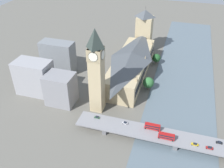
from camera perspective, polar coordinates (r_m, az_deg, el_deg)
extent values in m
plane|color=#605E56|center=(241.81, 7.83, 0.40)|extent=(600.00, 600.00, 0.00)
cube|color=slate|center=(240.25, 15.83, -0.88)|extent=(56.17, 360.00, 0.30)
cube|color=tan|center=(246.21, 4.33, 3.90)|extent=(29.06, 99.95, 19.13)
cube|color=black|center=(243.48, 7.70, 3.57)|extent=(0.40, 91.95, 5.74)
pyramid|color=#474C51|center=(240.18, 4.46, 6.55)|extent=(28.48, 97.95, 6.39)
cone|color=#9E8966|center=(272.32, 9.13, 9.44)|extent=(2.20, 2.20, 5.00)
cone|color=#9E8966|center=(238.33, 7.63, 5.93)|extent=(2.20, 2.20, 5.00)
cone|color=#9E8966|center=(205.75, 5.67, 1.27)|extent=(2.20, 2.20, 5.00)
cube|color=tan|center=(191.71, -3.51, 0.80)|extent=(10.13, 10.13, 54.90)
cube|color=tan|center=(180.40, -3.76, 6.93)|extent=(10.74, 10.74, 9.12)
cylinder|color=black|center=(178.76, -2.17, 6.72)|extent=(0.50, 7.33, 7.33)
cylinder|color=silver|center=(178.73, -2.14, 6.72)|extent=(0.62, 6.79, 6.79)
cylinder|color=black|center=(182.16, -5.32, 7.14)|extent=(0.50, 7.33, 7.33)
cylinder|color=silver|center=(182.20, -5.35, 7.14)|extent=(0.62, 6.79, 6.79)
cylinder|color=black|center=(184.79, -3.19, 7.63)|extent=(7.33, 0.50, 7.33)
cylinder|color=silver|center=(184.88, -3.18, 7.65)|extent=(6.79, 0.62, 6.79)
cylinder|color=black|center=(176.05, -4.35, 6.20)|extent=(7.33, 0.50, 7.33)
cylinder|color=silver|center=(175.96, -4.36, 6.18)|extent=(6.79, 0.62, 6.79)
pyramid|color=#2D3833|center=(175.41, -3.90, 10.41)|extent=(10.33, 10.33, 14.65)
cube|color=tan|center=(297.42, 7.29, 11.34)|extent=(17.61, 17.61, 39.81)
pyramid|color=#474C51|center=(289.37, 7.63, 15.72)|extent=(17.61, 17.61, 7.92)
cylinder|color=#333338|center=(287.63, 7.72, 16.85)|extent=(0.30, 0.30, 4.00)
cube|color=slate|center=(182.68, 14.42, -12.58)|extent=(3.00, 13.12, 4.67)
cube|color=slate|center=(187.78, -1.20, -9.69)|extent=(3.00, 13.12, 4.67)
cube|color=gray|center=(180.63, 14.55, -11.93)|extent=(144.35, 15.44, 1.20)
cube|color=red|center=(176.89, 12.28, -11.82)|extent=(11.13, 2.54, 1.87)
cube|color=black|center=(176.63, 12.29, -11.74)|extent=(10.02, 2.60, 0.82)
cube|color=red|center=(175.48, 12.36, -11.35)|extent=(10.91, 2.54, 2.19)
cube|color=black|center=(175.40, 12.36, -11.33)|extent=(10.02, 2.60, 1.05)
cube|color=#A01515|center=(174.66, 12.40, -11.08)|extent=(10.80, 2.42, 0.16)
cylinder|color=black|center=(178.37, 10.77, -11.50)|extent=(1.08, 0.28, 1.08)
cylinder|color=black|center=(176.71, 10.66, -12.01)|extent=(1.08, 0.28, 1.08)
cylinder|color=black|center=(178.35, 13.78, -11.99)|extent=(1.08, 0.28, 1.08)
cylinder|color=black|center=(176.69, 13.71, -12.51)|extent=(1.08, 0.28, 1.08)
cube|color=red|center=(181.83, 9.19, -9.85)|extent=(11.14, 2.42, 1.94)
cube|color=black|center=(181.56, 9.20, -9.77)|extent=(10.03, 2.48, 0.85)
cube|color=red|center=(180.40, 9.25, -9.37)|extent=(10.92, 2.42, 2.28)
cube|color=black|center=(180.32, 9.25, -9.34)|extent=(10.03, 2.48, 1.09)
cube|color=#A01515|center=(179.58, 9.28, -9.08)|extent=(10.81, 2.30, 0.16)
cylinder|color=black|center=(183.56, 7.75, -9.56)|extent=(1.06, 0.28, 1.06)
cylinder|color=black|center=(181.96, 7.62, -10.02)|extent=(1.06, 0.28, 1.06)
cylinder|color=black|center=(183.00, 10.66, -10.07)|extent=(1.06, 0.28, 1.06)
cylinder|color=black|center=(181.40, 10.56, -10.54)|extent=(1.06, 0.28, 1.06)
cube|color=black|center=(185.27, 23.29, -12.20)|extent=(4.07, 1.73, 0.56)
cube|color=black|center=(184.93, 23.36, -12.08)|extent=(2.12, 1.55, 0.53)
cylinder|color=black|center=(185.67, 22.78, -12.01)|extent=(0.65, 0.22, 0.65)
cylinder|color=black|center=(184.56, 22.79, -12.34)|extent=(0.65, 0.22, 0.65)
cylinder|color=black|center=(186.25, 23.75, -12.13)|extent=(0.65, 0.22, 0.65)
cylinder|color=black|center=(185.14, 23.77, -12.46)|extent=(0.65, 0.22, 0.65)
cube|color=maroon|center=(179.30, 21.38, -13.45)|extent=(4.58, 1.85, 0.63)
cube|color=black|center=(178.91, 21.46, -13.33)|extent=(2.38, 1.67, 0.54)
cylinder|color=black|center=(179.77, 20.77, -13.24)|extent=(0.65, 0.22, 0.65)
cylinder|color=black|center=(178.59, 20.77, -13.62)|extent=(0.65, 0.22, 0.65)
cylinder|color=black|center=(180.33, 21.94, -13.39)|extent=(0.65, 0.22, 0.65)
cylinder|color=black|center=(179.16, 21.96, -13.77)|extent=(0.65, 0.22, 0.65)
cube|color=gold|center=(178.36, 18.40, -12.95)|extent=(4.63, 1.75, 0.68)
cube|color=black|center=(177.97, 18.48, -12.83)|extent=(2.41, 1.58, 0.46)
cylinder|color=black|center=(178.90, 17.81, -12.74)|extent=(0.71, 0.22, 0.71)
cylinder|color=black|center=(177.79, 17.79, -13.10)|extent=(0.71, 0.22, 0.71)
cylinder|color=black|center=(179.28, 18.98, -12.91)|extent=(0.71, 0.22, 0.71)
cylinder|color=black|center=(178.16, 18.97, -13.26)|extent=(0.71, 0.22, 0.71)
cube|color=silver|center=(184.56, 2.98, -8.92)|extent=(3.97, 1.84, 0.72)
cube|color=black|center=(184.10, 3.03, -8.77)|extent=(2.06, 1.65, 0.59)
cylinder|color=black|center=(185.59, 2.59, -8.72)|extent=(0.68, 0.22, 0.68)
cylinder|color=black|center=(184.40, 2.46, -9.05)|extent=(0.68, 0.22, 0.68)
cylinder|color=black|center=(185.09, 3.50, -8.90)|extent=(0.68, 0.22, 0.68)
cylinder|color=black|center=(183.89, 3.38, -9.23)|extent=(0.68, 0.22, 0.68)
cube|color=#2D5638|center=(189.48, -3.47, -7.62)|extent=(3.97, 1.87, 0.61)
cube|color=black|center=(189.06, -3.44, -7.50)|extent=(2.07, 1.69, 0.56)
cylinder|color=black|center=(190.65, -3.82, -7.42)|extent=(0.63, 0.22, 0.63)
cylinder|color=black|center=(189.46, -4.00, -7.74)|extent=(0.63, 0.22, 0.63)
cylinder|color=black|center=(189.79, -2.93, -7.60)|extent=(0.63, 0.22, 0.63)
cylinder|color=black|center=(188.60, -3.11, -7.93)|extent=(0.63, 0.22, 0.63)
cube|color=gray|center=(210.86, -11.66, -1.13)|extent=(23.23, 18.74, 26.80)
cube|color=slate|center=(256.65, -12.21, 6.09)|extent=(33.14, 15.10, 31.63)
cube|color=#939399|center=(228.44, -17.37, 1.45)|extent=(31.28, 18.52, 30.67)
cylinder|color=brown|center=(230.87, 8.19, -0.91)|extent=(0.70, 0.70, 3.28)
sphere|color=#2D6633|center=(227.64, 8.31, 0.31)|extent=(9.98, 9.98, 9.98)
cylinder|color=brown|center=(274.06, 10.00, 4.86)|extent=(0.70, 0.70, 3.41)
sphere|color=#1E4C23|center=(271.52, 10.11, 5.87)|extent=(8.92, 8.92, 8.92)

